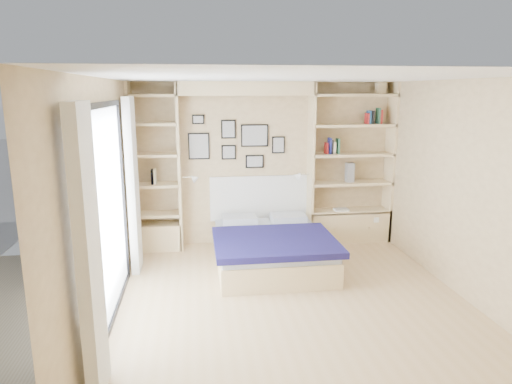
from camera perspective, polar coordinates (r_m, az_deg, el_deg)
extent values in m
plane|color=tan|center=(5.36, 4.69, -13.71)|extent=(4.50, 4.50, 0.00)
plane|color=tan|center=(7.11, 1.01, 3.50)|extent=(4.00, 0.00, 4.00)
plane|color=tan|center=(2.89, 14.83, -10.68)|extent=(4.00, 0.00, 4.00)
plane|color=tan|center=(4.91, -18.47, -1.27)|extent=(0.00, 4.50, 4.50)
plane|color=tan|center=(5.71, 24.92, 0.08)|extent=(0.00, 4.50, 4.50)
plane|color=white|center=(4.81, 5.23, 14.07)|extent=(4.50, 4.50, 0.00)
cube|color=#DEBE8B|center=(6.86, -9.58, 3.00)|extent=(0.04, 0.35, 2.50)
cube|color=#DEBE8B|center=(7.08, 6.84, 3.37)|extent=(0.04, 0.35, 2.50)
cube|color=#DEBE8B|center=(6.81, -1.29, 12.81)|extent=(2.00, 0.35, 0.20)
cube|color=#DEBE8B|center=(7.50, 16.37, 3.47)|extent=(0.04, 0.35, 2.50)
cube|color=#DEBE8B|center=(6.92, -15.22, 2.81)|extent=(0.04, 0.35, 2.50)
cube|color=#DEBE8B|center=(7.49, 11.47, -4.14)|extent=(1.30, 0.35, 0.50)
cube|color=#DEBE8B|center=(7.13, -12.09, -5.44)|extent=(0.70, 0.35, 0.40)
cube|color=black|center=(4.78, -18.94, 10.23)|extent=(0.04, 2.08, 0.06)
cube|color=black|center=(5.32, -17.21, -14.13)|extent=(0.04, 2.08, 0.06)
cube|color=black|center=(3.99, -20.55, -6.82)|extent=(0.04, 0.06, 2.20)
cube|color=black|center=(5.92, -16.31, -0.33)|extent=(0.04, 0.06, 2.20)
cube|color=silver|center=(4.94, -18.14, -2.73)|extent=(0.01, 2.00, 2.20)
cube|color=white|center=(3.70, -20.17, -7.51)|extent=(0.10, 0.45, 2.30)
cube|color=white|center=(6.17, -15.14, 0.72)|extent=(0.10, 0.45, 2.30)
cube|color=#DEBE8B|center=(7.42, 11.56, -2.29)|extent=(1.30, 0.35, 0.04)
cube|color=#DEBE8B|center=(7.32, 11.71, 1.12)|extent=(1.30, 0.35, 0.04)
cube|color=#DEBE8B|center=(7.25, 11.87, 4.61)|extent=(1.30, 0.35, 0.04)
cube|color=#DEBE8B|center=(7.20, 12.03, 8.15)|extent=(1.30, 0.35, 0.04)
cube|color=#DEBE8B|center=(7.18, 12.20, 11.73)|extent=(1.30, 0.35, 0.04)
cube|color=#DEBE8B|center=(7.03, -12.22, -2.73)|extent=(0.70, 0.35, 0.04)
cube|color=#DEBE8B|center=(6.93, -12.40, 0.86)|extent=(0.70, 0.35, 0.04)
cube|color=#DEBE8B|center=(6.85, -12.57, 4.55)|extent=(0.70, 0.35, 0.04)
cube|color=#DEBE8B|center=(6.81, -12.75, 8.30)|extent=(0.70, 0.35, 0.04)
cube|color=#DEBE8B|center=(6.79, -12.92, 11.67)|extent=(0.70, 0.35, 0.04)
cube|color=#DEBE8B|center=(6.37, 1.85, -7.73)|extent=(1.48, 1.85, 0.32)
cube|color=silver|center=(6.30, 1.87, -5.92)|extent=(1.44, 1.81, 0.10)
cube|color=#161245|center=(5.98, 2.37, -6.23)|extent=(1.58, 1.30, 0.08)
cube|color=silver|center=(6.81, -2.08, -3.52)|extent=(0.51, 0.37, 0.12)
cube|color=silver|center=(6.92, 4.05, -3.29)|extent=(0.51, 0.37, 0.12)
cube|color=white|center=(7.18, 0.54, -0.73)|extent=(1.58, 0.04, 0.70)
cube|color=black|center=(6.97, -7.15, 5.71)|extent=(0.32, 0.02, 0.40)
cube|color=gray|center=(6.95, -7.15, 5.70)|extent=(0.28, 0.01, 0.36)
cube|color=black|center=(6.96, -3.47, 7.84)|extent=(0.22, 0.02, 0.28)
cube|color=gray|center=(6.95, -3.46, 7.84)|extent=(0.18, 0.01, 0.24)
cube|color=black|center=(7.00, -3.43, 4.99)|extent=(0.22, 0.02, 0.22)
cube|color=gray|center=(6.99, -3.42, 4.97)|extent=(0.18, 0.01, 0.18)
cube|color=black|center=(7.01, -0.17, 7.08)|extent=(0.42, 0.02, 0.34)
cube|color=gray|center=(7.00, -0.16, 7.07)|extent=(0.38, 0.01, 0.30)
cube|color=black|center=(7.06, -0.17, 3.84)|extent=(0.28, 0.02, 0.20)
cube|color=gray|center=(7.05, -0.16, 3.83)|extent=(0.24, 0.01, 0.16)
cube|color=black|center=(7.08, 2.82, 5.90)|extent=(0.20, 0.02, 0.26)
cube|color=gray|center=(7.07, 2.83, 5.89)|extent=(0.16, 0.01, 0.22)
cube|color=black|center=(6.93, -7.24, 8.99)|extent=(0.18, 0.02, 0.14)
cube|color=gray|center=(6.92, -7.24, 8.99)|extent=(0.14, 0.01, 0.10)
cylinder|color=silver|center=(6.81, -8.38, 1.85)|extent=(0.20, 0.02, 0.02)
cone|color=white|center=(6.81, -7.53, 1.71)|extent=(0.13, 0.12, 0.15)
cylinder|color=silver|center=(7.00, 5.85, 2.21)|extent=(0.20, 0.02, 0.02)
cone|color=white|center=(6.98, 5.05, 2.03)|extent=(0.13, 0.12, 0.15)
cube|color=#A51E1E|center=(7.10, 8.77, 5.43)|extent=(0.02, 0.15, 0.17)
cube|color=navy|center=(7.12, 9.19, 5.72)|extent=(0.03, 0.15, 0.24)
cube|color=black|center=(7.12, 9.37, 5.60)|extent=(0.03, 0.15, 0.21)
cube|color=#BFB28C|center=(7.14, 9.66, 5.45)|extent=(0.04, 0.15, 0.18)
cube|color=#26593F|center=(7.15, 10.17, 5.67)|extent=(0.03, 0.15, 0.23)
cube|color=#A51E1E|center=(7.27, 13.70, 8.91)|extent=(0.02, 0.15, 0.16)
cube|color=navy|center=(7.28, 13.92, 9.06)|extent=(0.03, 0.15, 0.20)
cube|color=black|center=(7.29, 14.28, 9.05)|extent=(0.03, 0.15, 0.20)
cube|color=#26593F|center=(7.33, 15.02, 9.17)|extent=(0.03, 0.15, 0.24)
cube|color=#A51E1E|center=(7.34, 15.23, 9.07)|extent=(0.03, 0.15, 0.22)
cube|color=navy|center=(6.91, -12.81, 1.72)|extent=(0.02, 0.15, 0.17)
cube|color=black|center=(6.90, -12.83, 1.89)|extent=(0.03, 0.15, 0.22)
cube|color=#BFB28C|center=(6.90, -12.51, 1.94)|extent=(0.03, 0.15, 0.23)
cube|color=#DEBE8B|center=(7.33, 15.30, 12.33)|extent=(0.13, 0.13, 0.15)
cone|color=#DEBE8B|center=(7.33, 15.35, 13.23)|extent=(0.20, 0.20, 0.08)
cube|color=slate|center=(7.28, 11.63, 2.42)|extent=(0.12, 0.12, 0.30)
cube|color=white|center=(7.32, 10.60, -2.18)|extent=(0.22, 0.16, 0.03)
cylinder|color=tan|center=(6.24, -24.13, -9.06)|extent=(0.07, 0.13, 0.37)
cylinder|color=tan|center=(6.28, -20.37, -8.61)|extent=(0.07, 0.13, 0.37)
cylinder|color=tan|center=(6.69, -24.61, -6.81)|extent=(0.14, 0.29, 0.61)
cylinder|color=tan|center=(6.73, -21.11, -6.41)|extent=(0.14, 0.29, 0.61)
cube|color=#3B49BA|center=(6.41, -22.51, -7.65)|extent=(0.58, 0.63, 0.14)
cube|color=#3B49BA|center=(6.68, -23.02, -5.02)|extent=(0.47, 0.34, 0.49)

